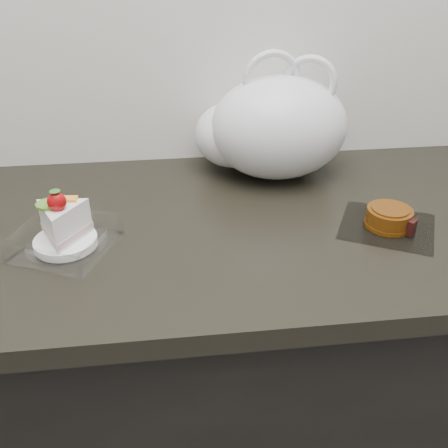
# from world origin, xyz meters

# --- Properties ---
(counter) EXTENTS (2.04, 0.64, 0.90)m
(counter) POSITION_xyz_m (0.00, 1.69, 0.45)
(counter) COLOR black
(counter) RESTS_ON ground
(cake_tray) EXTENTS (0.20, 0.20, 0.12)m
(cake_tray) POSITION_xyz_m (-0.28, 1.62, 0.93)
(cake_tray) COLOR white
(cake_tray) RESTS_ON counter
(mooncake_wrap) EXTENTS (0.22, 0.22, 0.04)m
(mooncake_wrap) POSITION_xyz_m (0.32, 1.62, 0.92)
(mooncake_wrap) COLOR white
(mooncake_wrap) RESTS_ON counter
(plastic_bag) EXTENTS (0.36, 0.28, 0.28)m
(plastic_bag) POSITION_xyz_m (0.14, 1.88, 1.01)
(plastic_bag) COLOR white
(plastic_bag) RESTS_ON counter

